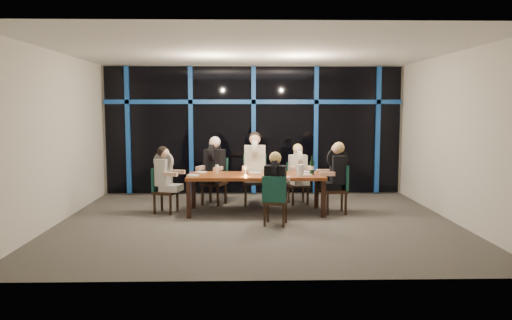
% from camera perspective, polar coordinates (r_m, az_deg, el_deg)
% --- Properties ---
extents(room, '(7.04, 7.00, 3.02)m').
position_cam_1_polar(room, '(8.68, 0.10, 5.99)').
color(room, '#524E48').
rests_on(room, ground).
extents(window_wall, '(6.86, 0.43, 2.94)m').
position_cam_1_polar(window_wall, '(11.63, -0.23, 3.66)').
color(window_wall, black).
rests_on(window_wall, ground).
extents(dining_table, '(2.60, 1.00, 0.75)m').
position_cam_1_polar(dining_table, '(9.58, -0.03, -2.07)').
color(dining_table, brown).
rests_on(dining_table, ground).
extents(chair_far_left, '(0.60, 0.60, 0.97)m').
position_cam_1_polar(chair_far_left, '(10.53, -4.61, -2.11)').
color(chair_far_left, black).
rests_on(chair_far_left, ground).
extents(chair_far_mid, '(0.49, 0.49, 1.04)m').
position_cam_1_polar(chair_far_mid, '(10.45, -0.13, -1.94)').
color(chair_far_mid, black).
rests_on(chair_far_mid, ground).
extents(chair_far_right, '(0.47, 0.47, 0.87)m').
position_cam_1_polar(chair_far_right, '(10.59, 4.72, -2.39)').
color(chair_far_right, black).
rests_on(chair_far_right, ground).
extents(chair_end_left, '(0.51, 0.51, 0.88)m').
position_cam_1_polar(chair_end_left, '(9.77, -10.69, -3.13)').
color(chair_end_left, black).
rests_on(chair_end_left, ground).
extents(chair_end_right, '(0.44, 0.44, 0.94)m').
position_cam_1_polar(chair_end_right, '(9.72, 9.51, -2.97)').
color(chair_end_right, black).
rests_on(chair_end_right, ground).
extents(chair_near_mid, '(0.48, 0.48, 0.87)m').
position_cam_1_polar(chair_near_mid, '(8.57, 2.17, -4.35)').
color(chair_near_mid, black).
rests_on(chair_near_mid, ground).
extents(diner_far_left, '(0.61, 0.67, 0.95)m').
position_cam_1_polar(diner_far_left, '(10.41, -4.84, -0.07)').
color(diner_far_left, black).
rests_on(diner_far_left, ground).
extents(diner_far_mid, '(0.52, 0.65, 1.02)m').
position_cam_1_polar(diner_far_mid, '(10.31, -0.13, 0.26)').
color(diner_far_mid, silver).
rests_on(diner_far_mid, ground).
extents(diner_far_right, '(0.47, 0.58, 0.84)m').
position_cam_1_polar(diner_far_right, '(10.48, 4.85, -0.57)').
color(diner_far_right, silver).
rests_on(diner_far_right, ground).
extents(diner_end_left, '(0.60, 0.51, 0.86)m').
position_cam_1_polar(diner_end_left, '(9.69, -10.33, -1.09)').
color(diner_end_left, black).
rests_on(diner_end_left, ground).
extents(diner_end_right, '(0.59, 0.47, 0.91)m').
position_cam_1_polar(diner_end_right, '(9.66, 9.08, -0.79)').
color(diner_end_right, black).
rests_on(diner_end_right, ground).
extents(diner_near_mid, '(0.49, 0.58, 0.85)m').
position_cam_1_polar(diner_near_mid, '(8.59, 2.26, -1.98)').
color(diner_near_mid, black).
rests_on(diner_near_mid, ground).
extents(plate_far_left, '(0.24, 0.24, 0.01)m').
position_cam_1_polar(plate_far_left, '(9.93, -6.32, -1.37)').
color(plate_far_left, white).
rests_on(plate_far_left, dining_table).
extents(plate_far_mid, '(0.24, 0.24, 0.01)m').
position_cam_1_polar(plate_far_mid, '(9.78, -0.13, -1.45)').
color(plate_far_mid, white).
rests_on(plate_far_mid, dining_table).
extents(plate_far_right, '(0.24, 0.24, 0.01)m').
position_cam_1_polar(plate_far_right, '(9.95, 5.80, -1.35)').
color(plate_far_right, white).
rests_on(plate_far_right, dining_table).
extents(plate_end_left, '(0.24, 0.24, 0.01)m').
position_cam_1_polar(plate_end_left, '(9.48, -7.22, -1.74)').
color(plate_end_left, white).
rests_on(plate_end_left, dining_table).
extents(plate_end_right, '(0.24, 0.24, 0.01)m').
position_cam_1_polar(plate_end_right, '(9.58, 5.76, -1.64)').
color(plate_end_right, white).
rests_on(plate_end_right, dining_table).
extents(plate_near_mid, '(0.24, 0.24, 0.01)m').
position_cam_1_polar(plate_near_mid, '(9.15, 2.81, -1.97)').
color(plate_near_mid, white).
rests_on(plate_near_mid, dining_table).
extents(wine_bottle, '(0.08, 0.08, 0.36)m').
position_cam_1_polar(wine_bottle, '(9.60, 6.40, -0.85)').
color(wine_bottle, black).
rests_on(wine_bottle, dining_table).
extents(water_pitcher, '(0.13, 0.12, 0.21)m').
position_cam_1_polar(water_pitcher, '(9.36, 5.07, -1.20)').
color(water_pitcher, silver).
rests_on(water_pitcher, dining_table).
extents(tea_light, '(0.05, 0.05, 0.03)m').
position_cam_1_polar(tea_light, '(9.26, -1.20, -1.83)').
color(tea_light, '#F09D48').
rests_on(tea_light, dining_table).
extents(wine_glass_a, '(0.07, 0.07, 0.18)m').
position_cam_1_polar(wine_glass_a, '(9.44, -1.23, -0.99)').
color(wine_glass_a, silver).
rests_on(wine_glass_a, dining_table).
extents(wine_glass_b, '(0.06, 0.06, 0.16)m').
position_cam_1_polar(wine_glass_b, '(9.59, 0.87, -0.95)').
color(wine_glass_b, silver).
rests_on(wine_glass_b, dining_table).
extents(wine_glass_c, '(0.07, 0.07, 0.19)m').
position_cam_1_polar(wine_glass_c, '(9.58, 2.48, -0.84)').
color(wine_glass_c, silver).
rests_on(wine_glass_c, dining_table).
extents(wine_glass_d, '(0.07, 0.07, 0.17)m').
position_cam_1_polar(wine_glass_d, '(9.73, -4.49, -0.81)').
color(wine_glass_d, silver).
rests_on(wine_glass_d, dining_table).
extents(wine_glass_e, '(0.07, 0.07, 0.18)m').
position_cam_1_polar(wine_glass_e, '(9.78, 5.31, -0.77)').
color(wine_glass_e, silver).
rests_on(wine_glass_e, dining_table).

